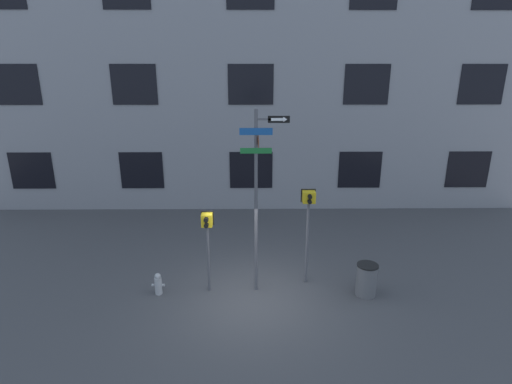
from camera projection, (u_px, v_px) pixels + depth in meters
ground_plane at (251, 299)px, 11.12m from camera, size 60.00×60.00×0.00m
building_facade at (251, 38)px, 16.18m from camera, size 24.00×0.63×14.57m
street_sign_pole at (258, 187)px, 10.66m from camera, size 1.28×0.96×5.17m
pedestrian_signal_left at (207, 231)px, 10.98m from camera, size 0.36×0.40×2.39m
pedestrian_signal_right at (308, 211)px, 11.32m from camera, size 0.42×0.40×2.88m
fire_hydrant at (158, 284)px, 11.28m from camera, size 0.36×0.20×0.65m
trash_bin at (366, 280)px, 11.19m from camera, size 0.60×0.60×0.94m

